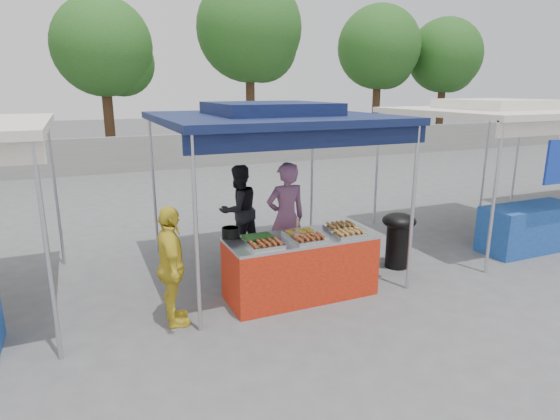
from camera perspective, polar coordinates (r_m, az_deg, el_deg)
name	(u,v)px	position (r m, az deg, el deg)	size (l,w,h in m)	color
ground_plane	(297,292)	(6.65, 2.09, -10.01)	(80.00, 80.00, 0.00)	#58585A
back_wall	(160,153)	(16.79, -14.40, 6.79)	(40.00, 0.25, 1.20)	gray
main_canopy	(270,116)	(6.94, -1.24, 11.33)	(3.20, 3.20, 2.57)	#B7B7BE
neighbor_stall_right	(510,155)	(9.40, 26.28, 6.00)	(3.20, 3.20, 2.57)	#B7B7BE
tree_1	(107,51)	(18.28, -20.33, 17.69)	(3.48, 3.41, 5.86)	#3F2918
tree_2	(252,34)	(19.69, -3.39, 20.67)	(4.11, 4.11, 7.06)	#3F2918
tree_3	(381,51)	(23.06, 12.18, 18.41)	(3.75, 3.74, 6.43)	#3F2918
tree_4	(446,59)	(25.17, 19.60, 16.97)	(3.57, 3.51, 6.04)	#3F2918
vendor_table	(301,266)	(6.40, 2.52, -6.89)	(2.00, 0.80, 0.85)	red
food_tray_fl	(266,245)	(5.82, -1.73, -4.29)	(0.42, 0.30, 0.07)	silver
food_tray_fm	(309,239)	(6.04, 3.59, -3.59)	(0.42, 0.30, 0.07)	silver
food_tray_fr	(349,234)	(6.32, 8.39, -2.89)	(0.42, 0.30, 0.07)	silver
food_tray_bl	(258,239)	(6.07, -2.69, -3.50)	(0.42, 0.30, 0.07)	silver
food_tray_bm	(300,233)	(6.31, 2.43, -2.77)	(0.42, 0.30, 0.07)	silver
food_tray_br	(341,227)	(6.63, 7.41, -2.03)	(0.42, 0.30, 0.07)	silver
cooking_pot	(231,233)	(6.23, -6.02, -2.75)	(0.24, 0.24, 0.14)	black
skewer_cup	(297,237)	(6.08, 2.04, -3.26)	(0.09, 0.09, 0.11)	#B7B7BE
wok_burner	(398,235)	(7.60, 14.21, -3.01)	(0.53, 0.53, 0.89)	black
crate_left	(261,276)	(6.80, -2.30, -8.05)	(0.50, 0.35, 0.30)	#13319E
crate_right	(301,265)	(7.18, 2.60, -6.74)	(0.52, 0.37, 0.31)	#13319E
crate_stacked	(301,246)	(7.07, 2.63, -4.38)	(0.52, 0.36, 0.31)	#13319E
vendor_woman	(286,218)	(7.08, 0.73, -1.03)	(0.63, 0.41, 1.72)	#86557A
helper_man	(239,210)	(7.95, -5.04, 0.01)	(0.75, 0.58, 1.54)	black
customer_person	(172,267)	(5.68, -13.08, -6.79)	(0.86, 0.36, 1.47)	gold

